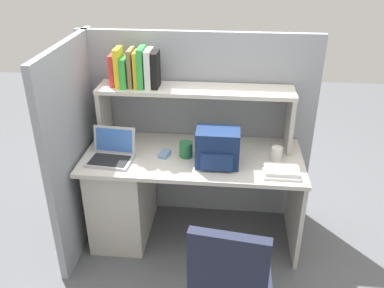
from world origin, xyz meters
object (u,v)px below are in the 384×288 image
backpack (218,148)px  snack_canister (186,149)px  computer_mouse (165,154)px  paper_cup (277,154)px  laptop (112,153)px

backpack → snack_canister: (-0.23, 0.10, -0.07)m
backpack → computer_mouse: 0.41m
backpack → computer_mouse: bearing=167.5°
paper_cup → snack_canister: bearing=-179.8°
computer_mouse → laptop: bearing=-152.6°
computer_mouse → snack_canister: bearing=18.8°
backpack → paper_cup: backpack is taller
computer_mouse → paper_cup: size_ratio=1.00×
laptop → snack_canister: laptop is taller
computer_mouse → snack_canister: size_ratio=0.93×
laptop → snack_canister: size_ratio=2.96×
snack_canister → laptop: bearing=-169.5°
laptop → snack_canister: (0.52, 0.10, 0.01)m
backpack → paper_cup: size_ratio=2.87×
laptop → snack_canister: bearing=10.5°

